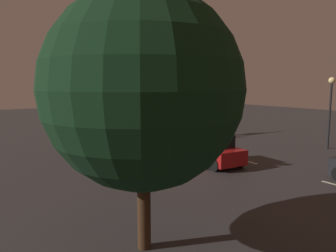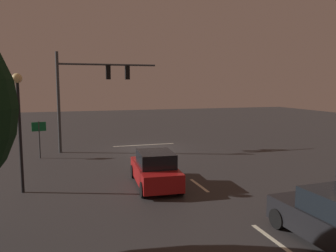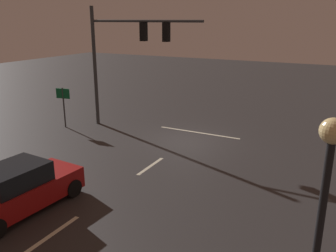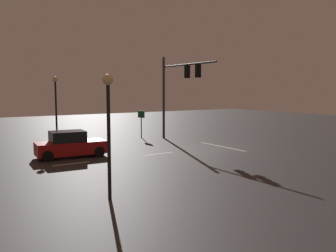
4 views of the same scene
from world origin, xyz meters
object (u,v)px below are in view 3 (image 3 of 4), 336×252
traffic_signal_assembly (124,47)px  street_lamp_left_kerb (323,200)px  route_sign (63,99)px  car_approaching (20,189)px

traffic_signal_assembly → street_lamp_left_kerb: 16.36m
street_lamp_left_kerb → route_sign: size_ratio=1.99×
traffic_signal_assembly → car_approaching: size_ratio=1.61×
traffic_signal_assembly → car_approaching: bearing=102.8°
street_lamp_left_kerb → car_approaching: bearing=-8.3°
traffic_signal_assembly → route_sign: size_ratio=2.92×
street_lamp_left_kerb → route_sign: 18.13m
route_sign → traffic_signal_assembly: bearing=-155.2°
street_lamp_left_kerb → traffic_signal_assembly: bearing=-43.7°
car_approaching → street_lamp_left_kerb: street_lamp_left_kerb is taller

